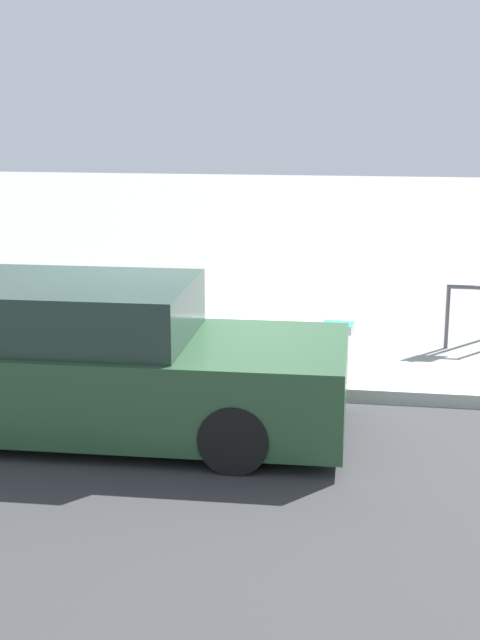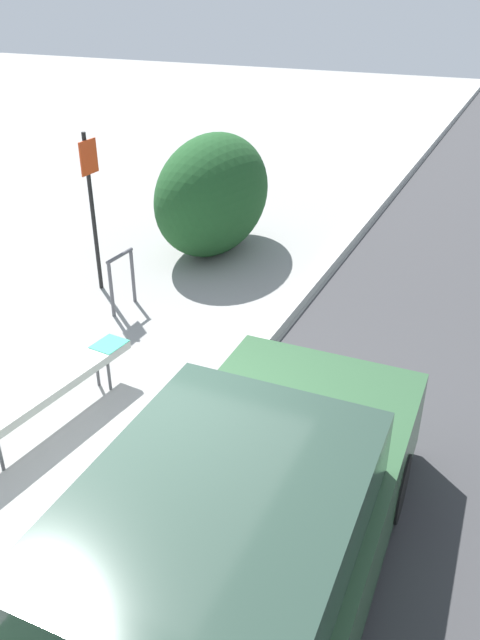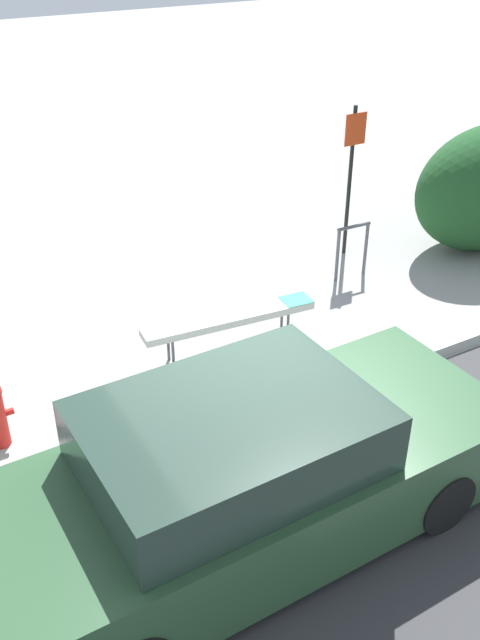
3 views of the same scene
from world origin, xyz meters
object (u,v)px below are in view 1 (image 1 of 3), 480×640
object	(u,v)px
bike_rack	(468,311)
fire_hydrant	(22,325)
bench	(263,324)
parked_car_near	(86,363)

from	to	relation	value
bike_rack	fire_hydrant	world-z (taller)	bike_rack
bike_rack	fire_hydrant	bearing A→B (deg)	-167.37
bench	bike_rack	xyz separation A→B (m)	(2.48, 0.83, 0.07)
fire_hydrant	parked_car_near	world-z (taller)	parked_car_near
bench	fire_hydrant	bearing A→B (deg)	-167.10
bike_rack	bench	bearing A→B (deg)	-161.58
bench	bike_rack	distance (m)	2.62
bike_rack	fire_hydrant	size ratio (longest dim) A/B	1.08
bench	parked_car_near	distance (m)	2.98
fire_hydrant	parked_car_near	distance (m)	2.78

